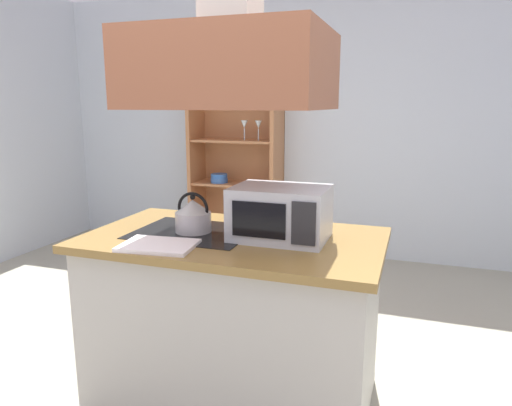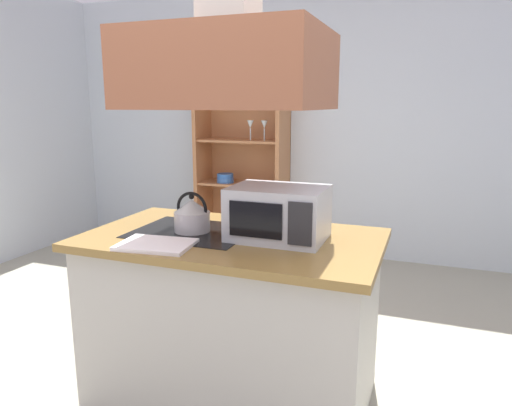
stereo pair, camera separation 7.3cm
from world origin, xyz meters
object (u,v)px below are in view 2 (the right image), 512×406
Objects in this scene: dish_cabinet at (243,176)px; kettle at (192,215)px; cutting_board at (156,245)px; microwave at (278,213)px.

kettle is at bearing -73.76° from dish_cabinet.
dish_cabinet is at bearing 103.93° from cutting_board.
microwave is at bearing 33.37° from cutting_board.
kettle is 0.45× the size of microwave.
microwave reaches higher than kettle.
dish_cabinet is 2.58m from kettle.
microwave reaches higher than cutting_board.
cutting_board is 0.74× the size of microwave.
dish_cabinet is at bearing 115.80° from microwave.
cutting_board is (-0.03, -0.29, -0.08)m from kettle.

